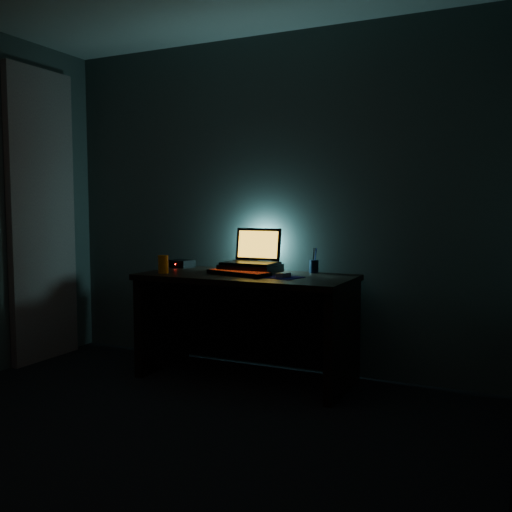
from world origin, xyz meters
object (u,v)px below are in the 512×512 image
(laptop, at_px, (254,256))
(juice_glass, at_px, (163,264))
(keyboard, at_px, (239,273))
(router, at_px, (182,264))
(pen_cup, at_px, (314,266))
(mouse, at_px, (283,275))

(laptop, bearing_deg, juice_glass, -146.82)
(keyboard, distance_m, router, 0.70)
(pen_cup, relative_size, router, 0.48)
(laptop, xyz_separation_m, router, (-0.66, 0.05, -0.09))
(juice_glass, relative_size, router, 0.66)
(keyboard, bearing_deg, juice_glass, -150.00)
(keyboard, relative_size, juice_glass, 3.91)
(laptop, distance_m, pen_cup, 0.45)
(keyboard, height_order, pen_cup, pen_cup)
(mouse, height_order, juice_glass, juice_glass)
(pen_cup, relative_size, juice_glass, 0.72)
(mouse, xyz_separation_m, juice_glass, (-0.88, -0.13, 0.05))
(laptop, relative_size, juice_glass, 2.96)
(laptop, xyz_separation_m, mouse, (0.33, -0.23, -0.10))
(laptop, height_order, juice_glass, laptop)
(keyboard, xyz_separation_m, mouse, (0.34, -0.01, 0.00))
(juice_glass, bearing_deg, pen_cup, 26.36)
(mouse, distance_m, pen_cup, 0.37)
(pen_cup, distance_m, juice_glass, 1.09)
(mouse, xyz_separation_m, router, (-0.99, 0.28, 0.01))
(keyboard, xyz_separation_m, router, (-0.64, 0.27, 0.01))
(juice_glass, bearing_deg, keyboard, 14.11)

